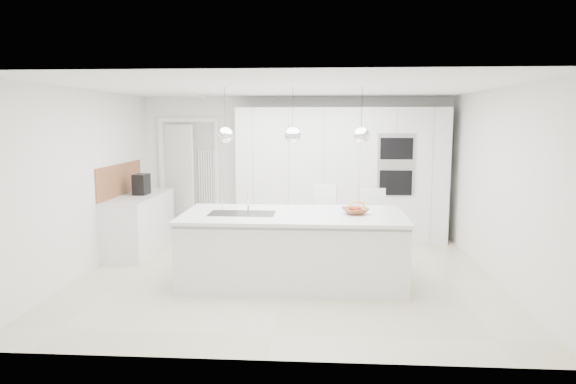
# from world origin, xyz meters

# --- Properties ---
(floor) EXTENTS (5.50, 5.50, 0.00)m
(floor) POSITION_xyz_m (0.00, 0.00, 0.00)
(floor) COLOR beige
(floor) RESTS_ON ground
(wall_back) EXTENTS (5.50, 0.00, 5.50)m
(wall_back) POSITION_xyz_m (0.00, 2.50, 1.25)
(wall_back) COLOR white
(wall_back) RESTS_ON ground
(wall_left) EXTENTS (0.00, 5.00, 5.00)m
(wall_left) POSITION_xyz_m (-2.75, 0.00, 1.25)
(wall_left) COLOR white
(wall_left) RESTS_ON ground
(ceiling) EXTENTS (5.50, 5.50, 0.00)m
(ceiling) POSITION_xyz_m (0.00, 0.00, 2.50)
(ceiling) COLOR white
(ceiling) RESTS_ON wall_back
(tall_cabinets) EXTENTS (3.60, 0.60, 2.30)m
(tall_cabinets) POSITION_xyz_m (0.80, 2.20, 1.15)
(tall_cabinets) COLOR white
(tall_cabinets) RESTS_ON floor
(oven_stack) EXTENTS (0.62, 0.04, 1.05)m
(oven_stack) POSITION_xyz_m (1.70, 1.89, 1.35)
(oven_stack) COLOR #A5A5A8
(oven_stack) RESTS_ON tall_cabinets
(doorway_frame) EXTENTS (1.11, 0.08, 2.13)m
(doorway_frame) POSITION_xyz_m (-1.95, 2.47, 1.02)
(doorway_frame) COLOR white
(doorway_frame) RESTS_ON floor
(hallway_door) EXTENTS (0.76, 0.38, 2.00)m
(hallway_door) POSITION_xyz_m (-2.20, 2.42, 1.00)
(hallway_door) COLOR white
(hallway_door) RESTS_ON floor
(radiator) EXTENTS (0.32, 0.04, 1.40)m
(radiator) POSITION_xyz_m (-1.63, 2.46, 0.85)
(radiator) COLOR white
(radiator) RESTS_ON floor
(left_base_cabinets) EXTENTS (0.60, 1.80, 0.86)m
(left_base_cabinets) POSITION_xyz_m (-2.45, 1.20, 0.43)
(left_base_cabinets) COLOR white
(left_base_cabinets) RESTS_ON floor
(left_worktop) EXTENTS (0.62, 1.82, 0.04)m
(left_worktop) POSITION_xyz_m (-2.45, 1.20, 0.88)
(left_worktop) COLOR white
(left_worktop) RESTS_ON left_base_cabinets
(oak_backsplash) EXTENTS (0.02, 1.80, 0.50)m
(oak_backsplash) POSITION_xyz_m (-2.74, 1.20, 1.15)
(oak_backsplash) COLOR #995E3A
(oak_backsplash) RESTS_ON wall_left
(island_base) EXTENTS (2.80, 1.20, 0.86)m
(island_base) POSITION_xyz_m (0.10, -0.30, 0.43)
(island_base) COLOR white
(island_base) RESTS_ON floor
(island_worktop) EXTENTS (2.84, 1.40, 0.04)m
(island_worktop) POSITION_xyz_m (0.10, -0.25, 0.88)
(island_worktop) COLOR white
(island_worktop) RESTS_ON island_base
(island_sink) EXTENTS (0.84, 0.44, 0.18)m
(island_sink) POSITION_xyz_m (-0.55, -0.30, 0.82)
(island_sink) COLOR #3F3F42
(island_sink) RESTS_ON island_worktop
(island_tap) EXTENTS (0.02, 0.02, 0.30)m
(island_tap) POSITION_xyz_m (-0.50, -0.10, 1.05)
(island_tap) COLOR white
(island_tap) RESTS_ON island_worktop
(pendant_left) EXTENTS (0.20, 0.20, 0.20)m
(pendant_left) POSITION_xyz_m (-0.75, -0.30, 1.90)
(pendant_left) COLOR white
(pendant_left) RESTS_ON ceiling
(pendant_mid) EXTENTS (0.20, 0.20, 0.20)m
(pendant_mid) POSITION_xyz_m (0.10, -0.30, 1.90)
(pendant_mid) COLOR white
(pendant_mid) RESTS_ON ceiling
(pendant_right) EXTENTS (0.20, 0.20, 0.20)m
(pendant_right) POSITION_xyz_m (0.95, -0.30, 1.90)
(pendant_right) COLOR white
(pendant_right) RESTS_ON ceiling
(fruit_bowl) EXTENTS (0.43, 0.43, 0.08)m
(fruit_bowl) POSITION_xyz_m (0.89, -0.24, 0.94)
(fruit_bowl) COLOR #995E3A
(fruit_bowl) RESTS_ON island_worktop
(espresso_machine) EXTENTS (0.21, 0.32, 0.33)m
(espresso_machine) POSITION_xyz_m (-2.43, 1.29, 1.07)
(espresso_machine) COLOR black
(espresso_machine) RESTS_ON left_worktop
(bar_stool_left) EXTENTS (0.54, 0.63, 1.14)m
(bar_stool_left) POSITION_xyz_m (0.51, 0.58, 0.57)
(bar_stool_left) COLOR white
(bar_stool_left) RESTS_ON floor
(bar_stool_right) EXTENTS (0.42, 0.54, 1.10)m
(bar_stool_right) POSITION_xyz_m (1.22, 0.58, 0.55)
(bar_stool_right) COLOR white
(bar_stool_right) RESTS_ON floor
(apple_a) EXTENTS (0.07, 0.07, 0.07)m
(apple_a) POSITION_xyz_m (0.85, -0.20, 0.97)
(apple_a) COLOR red
(apple_a) RESTS_ON fruit_bowl
(apple_b) EXTENTS (0.08, 0.08, 0.08)m
(apple_b) POSITION_xyz_m (0.92, -0.26, 0.97)
(apple_b) COLOR red
(apple_b) RESTS_ON fruit_bowl
(apple_c) EXTENTS (0.08, 0.08, 0.08)m
(apple_c) POSITION_xyz_m (0.92, -0.29, 0.97)
(apple_c) COLOR red
(apple_c) RESTS_ON fruit_bowl
(banana_bunch) EXTENTS (0.24, 0.17, 0.22)m
(banana_bunch) POSITION_xyz_m (0.91, -0.27, 1.02)
(banana_bunch) COLOR gold
(banana_bunch) RESTS_ON fruit_bowl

